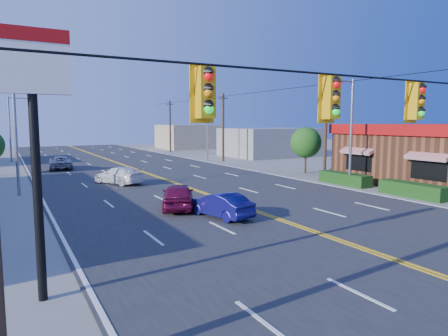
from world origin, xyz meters
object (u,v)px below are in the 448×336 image
kfc (448,153)px  car_blue (220,206)px  pizza_hut_sign (33,108)px  car_white (119,176)px  car_silver (61,163)px  signal_span (438,120)px  car_magenta (178,197)px

kfc → car_blue: kfc is taller
kfc → car_blue: size_ratio=4.28×
kfc → pizza_hut_sign: 32.04m
car_white → car_blue: bearing=72.0°
kfc → pizza_hut_sign: pizza_hut_sign is taller
car_silver → car_white: bearing=107.6°
car_white → signal_span: bearing=74.3°
kfc → car_white: 26.56m
car_white → pizza_hut_sign: bearing=45.2°
signal_span → kfc: size_ratio=1.49×
pizza_hut_sign → car_silver: size_ratio=1.45×
car_blue → car_white: size_ratio=0.84×
kfc → car_white: (-23.88, 11.51, -1.72)m
car_blue → car_silver: car_silver is taller
kfc → car_magenta: bearing=178.0°
pizza_hut_sign → car_white: bearing=70.2°
car_magenta → car_silver: (-3.32, 23.51, -0.06)m
car_silver → signal_span: bearing=105.9°
signal_span → car_blue: 11.00m
car_white → car_silver: bearing=-103.0°
car_magenta → car_silver: bearing=-59.3°
car_magenta → kfc: bearing=-159.4°
pizza_hut_sign → car_blue: 11.45m
signal_span → car_blue: bearing=102.5°
pizza_hut_sign → car_magenta: pizza_hut_sign is taller
signal_span → car_magenta: 13.88m
signal_span → car_silver: 37.18m
kfc → car_blue: (-22.21, -2.10, -1.75)m
pizza_hut_sign → car_magenta: size_ratio=1.62×
signal_span → pizza_hut_sign: size_ratio=3.55×
signal_span → car_white: size_ratio=5.35×
car_white → car_silver: size_ratio=0.97×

